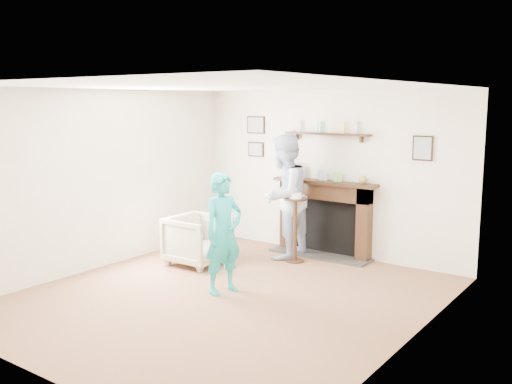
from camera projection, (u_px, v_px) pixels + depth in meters
ground at (227, 297)px, 6.86m from camera, size 5.00×5.00×0.00m
room_shell at (260, 158)px, 7.16m from camera, size 4.54×5.02×2.52m
armchair at (198, 264)px, 8.25m from camera, size 0.80×0.77×0.71m
man at (283, 257)px, 8.63m from camera, size 0.76×0.94×1.86m
woman at (224, 292)px, 7.04m from camera, size 0.47×0.61×1.49m
pedestal_table at (295, 217)px, 8.29m from camera, size 0.34×0.34×1.09m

